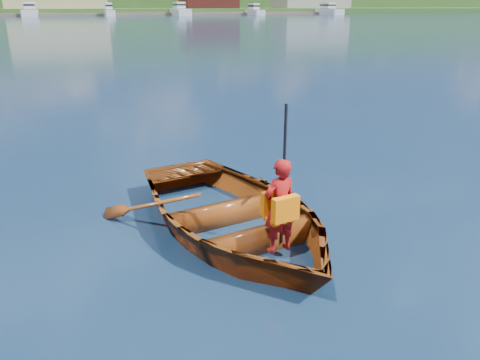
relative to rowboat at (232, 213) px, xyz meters
name	(u,v)px	position (x,y,z in m)	size (l,w,h in m)	color
ground	(316,247)	(0.87, -0.79, -0.27)	(600.00, 600.00, 0.00)	#0C243B
rowboat	(232,213)	(0.00, 0.00, 0.00)	(3.59, 4.54, 0.85)	brown
child_paddler	(280,206)	(0.31, -0.86, 0.42)	(0.47, 0.39, 1.77)	#9F1212
dock	(82,15)	(2.61, 147.21, 0.13)	(160.02, 5.12, 0.80)	brown
marina_yachts	(112,11)	(10.92, 142.55, 1.09)	(145.79, 13.73, 4.18)	silver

